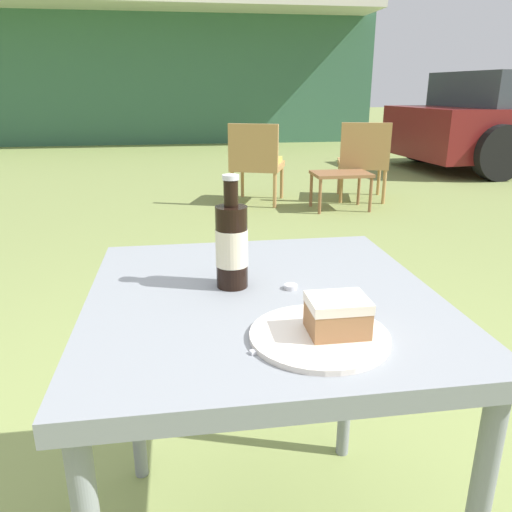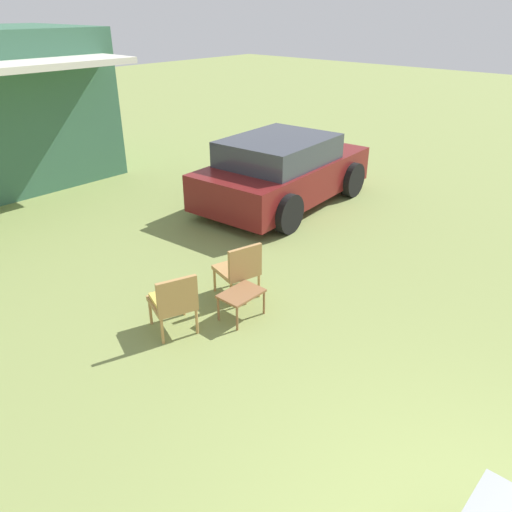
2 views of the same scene
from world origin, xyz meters
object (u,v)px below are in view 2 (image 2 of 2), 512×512
object	(u,v)px
wicker_chair_cushioned	(173,300)
garden_side_table	(241,295)
wicker_chair_plain	(239,268)
parked_car	(283,171)

from	to	relation	value
wicker_chair_cushioned	garden_side_table	bearing A→B (deg)	173.49
wicker_chair_cushioned	wicker_chair_plain	size ratio (longest dim) A/B	1.00
wicker_chair_plain	garden_side_table	distance (m)	0.52
wicker_chair_cushioned	parked_car	bearing A→B (deg)	-136.76
parked_car	wicker_chair_cushioned	world-z (taller)	parked_car
wicker_chair_cushioned	wicker_chair_plain	xyz separation A→B (m)	(1.12, -0.02, 0.00)
wicker_chair_plain	garden_side_table	xyz separation A→B (m)	(-0.35, -0.36, -0.13)
wicker_chair_cushioned	garden_side_table	size ratio (longest dim) A/B	1.48
wicker_chair_cushioned	wicker_chair_plain	world-z (taller)	same
parked_car	garden_side_table	distance (m)	4.22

